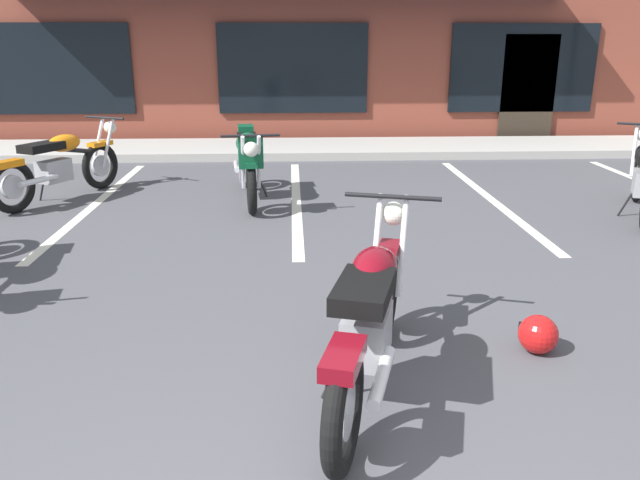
{
  "coord_description": "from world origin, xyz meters",
  "views": [
    {
      "loc": [
        -0.05,
        -1.27,
        1.97
      ],
      "look_at": [
        0.15,
        3.15,
        0.55
      ],
      "focal_mm": 34.89,
      "sensor_mm": 36.0,
      "label": 1
    }
  ],
  "objects": [
    {
      "name": "motorcycle_red_sportbike",
      "position": [
        -0.6,
        6.5,
        0.53
      ],
      "size": [
        0.68,
        2.11,
        0.98
      ],
      "color": "black",
      "rests_on": "ground_plane"
    },
    {
      "name": "motorcycle_silver_naked",
      "position": [
        -3.02,
        6.75,
        0.46
      ],
      "size": [
        1.24,
        1.93,
        0.98
      ],
      "color": "black",
      "rests_on": "ground_plane"
    },
    {
      "name": "ground_plane",
      "position": [
        0.0,
        3.33,
        0.0
      ],
      "size": [
        80.0,
        80.0,
        0.0
      ],
      "primitive_type": "plane",
      "color": "#47474C"
    },
    {
      "name": "helmet_on_pavement",
      "position": [
        1.55,
        2.36,
        0.13
      ],
      "size": [
        0.26,
        0.26,
        0.26
      ],
      "color": "#B71414",
      "rests_on": "ground_plane"
    },
    {
      "name": "sidewalk_kerb",
      "position": [
        0.0,
        10.19,
        0.07
      ],
      "size": [
        22.0,
        1.8,
        0.14
      ],
      "primitive_type": "cube",
      "color": "#A8A59E",
      "rests_on": "ground_plane"
    },
    {
      "name": "motorcycle_foreground_classic",
      "position": [
        0.39,
        1.97,
        0.46
      ],
      "size": [
        0.92,
        2.06,
        0.98
      ],
      "color": "black",
      "rests_on": "ground_plane"
    },
    {
      "name": "brick_storefront_building",
      "position": [
        0.0,
        13.96,
        1.8
      ],
      "size": [
        17.14,
        6.14,
        3.58
      ],
      "color": "brown",
      "rests_on": "ground_plane"
    },
    {
      "name": "painted_stall_lines",
      "position": [
        0.0,
        6.59,
        0.0
      ],
      "size": [
        10.29,
        4.8,
        0.01
      ],
      "color": "silver",
      "rests_on": "ground_plane"
    }
  ]
}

